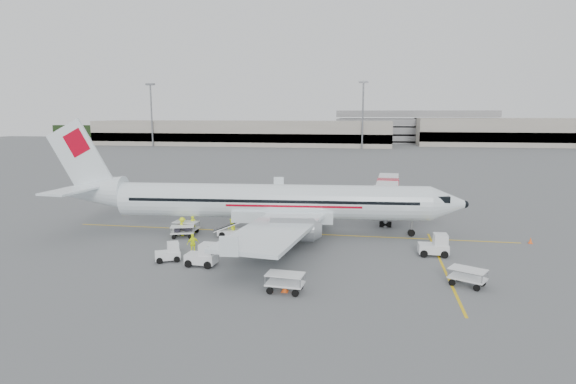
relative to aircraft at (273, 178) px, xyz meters
name	(u,v)px	position (x,y,z in m)	size (l,w,h in m)	color
ground	(285,233)	(1.13, 0.29, -5.49)	(360.00, 360.00, 0.00)	#56595B
stripe_lead	(285,233)	(1.13, 0.29, -5.49)	(44.00, 0.20, 0.01)	yellow
stripe_cross	(442,265)	(15.13, -7.71, -5.49)	(0.20, 20.00, 0.01)	yellow
terminal_west	(242,133)	(-38.87, 130.29, -0.99)	(110.00, 22.00, 9.00)	gray
terminal_east	(543,132)	(71.13, 145.29, -0.49)	(90.00, 26.00, 10.00)	gray
parking_garage	(414,125)	(26.13, 160.29, 1.51)	(62.00, 24.00, 14.00)	slate
treeline	(354,133)	(1.13, 175.29, -2.49)	(300.00, 3.00, 6.00)	black
mast_west	(152,116)	(-68.87, 118.29, 5.51)	(3.20, 1.20, 22.00)	slate
mast_center	(363,116)	(6.13, 118.29, 5.51)	(3.20, 1.20, 22.00)	slate
aircraft	(273,178)	(0.00, 0.00, 0.00)	(39.83, 31.22, 10.98)	white
jet_bridge	(387,197)	(11.37, 10.48, -3.35)	(3.06, 16.31, 4.28)	white
belt_loader	(234,224)	(-3.43, -1.71, -4.31)	(4.37, 1.64, 2.37)	white
tug_fore	(433,245)	(14.71, -5.10, -4.56)	(2.41, 1.38, 1.86)	white
tug_mid	(201,254)	(-3.40, -11.01, -4.59)	(2.34, 1.34, 1.80)	white
tug_aft	(168,252)	(-6.46, -10.37, -4.73)	(1.96, 1.12, 1.52)	white
cart_loaded_a	(183,232)	(-8.15, -3.12, -4.92)	(2.19, 1.30, 1.14)	white
cart_loaded_b	(186,228)	(-8.36, -1.71, -4.87)	(2.39, 1.41, 1.25)	white
cart_empty_a	(285,283)	(4.02, -15.42, -4.85)	(2.47, 1.46, 1.29)	white
cart_empty_b	(467,277)	(16.15, -12.16, -4.87)	(2.38, 1.41, 1.24)	white
cone_nose	(530,240)	(23.93, 0.33, -5.20)	(0.36, 0.36, 0.58)	#FF5917
cone_port	(313,204)	(2.21, 14.58, -5.20)	(0.35, 0.35, 0.58)	#FF5917
cone_stbd	(285,287)	(4.00, -15.39, -5.14)	(0.44, 0.44, 0.71)	#FF5917
crew_a	(193,224)	(-7.81, -1.21, -4.61)	(0.64, 0.42, 1.75)	#CFE313
crew_b	(232,228)	(-3.59, -2.02, -4.59)	(0.87, 0.68, 1.79)	#CFE313
crew_c	(182,226)	(-8.43, -2.42, -4.58)	(1.17, 0.67, 1.82)	#CFE313
crew_d	(193,244)	(-5.21, -8.05, -4.62)	(1.02, 0.43, 1.75)	#CFE313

